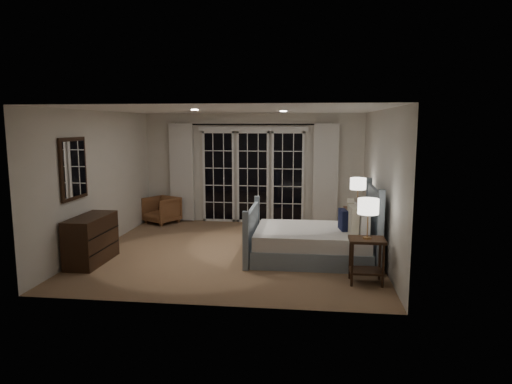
# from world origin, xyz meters

# --- Properties ---
(floor) EXTENTS (5.00, 5.00, 0.00)m
(floor) POSITION_xyz_m (0.00, 0.00, 0.00)
(floor) COLOR #886849
(floor) RESTS_ON ground
(ceiling) EXTENTS (5.00, 5.00, 0.00)m
(ceiling) POSITION_xyz_m (0.00, 0.00, 2.50)
(ceiling) COLOR white
(ceiling) RESTS_ON wall_back
(wall_left) EXTENTS (0.02, 5.00, 2.50)m
(wall_left) POSITION_xyz_m (-2.50, 0.00, 1.25)
(wall_left) COLOR silver
(wall_left) RESTS_ON floor
(wall_right) EXTENTS (0.02, 5.00, 2.50)m
(wall_right) POSITION_xyz_m (2.50, 0.00, 1.25)
(wall_right) COLOR silver
(wall_right) RESTS_ON floor
(wall_back) EXTENTS (5.00, 0.02, 2.50)m
(wall_back) POSITION_xyz_m (0.00, 2.50, 1.25)
(wall_back) COLOR silver
(wall_back) RESTS_ON floor
(wall_front) EXTENTS (5.00, 0.02, 2.50)m
(wall_front) POSITION_xyz_m (0.00, -2.50, 1.25)
(wall_front) COLOR silver
(wall_front) RESTS_ON floor
(french_doors) EXTENTS (2.50, 0.04, 2.20)m
(french_doors) POSITION_xyz_m (0.00, 2.46, 1.09)
(french_doors) COLOR black
(french_doors) RESTS_ON wall_back
(curtain_rod) EXTENTS (3.50, 0.03, 0.03)m
(curtain_rod) POSITION_xyz_m (0.00, 2.40, 2.25)
(curtain_rod) COLOR black
(curtain_rod) RESTS_ON wall_back
(curtain_left) EXTENTS (0.55, 0.10, 2.25)m
(curtain_left) POSITION_xyz_m (-1.65, 2.38, 1.15)
(curtain_left) COLOR silver
(curtain_left) RESTS_ON curtain_rod
(curtain_right) EXTENTS (0.55, 0.10, 2.25)m
(curtain_right) POSITION_xyz_m (1.65, 2.38, 1.15)
(curtain_right) COLOR silver
(curtain_right) RESTS_ON curtain_rod
(downlight_a) EXTENTS (0.12, 0.12, 0.01)m
(downlight_a) POSITION_xyz_m (0.80, 0.60, 2.49)
(downlight_a) COLOR white
(downlight_a) RESTS_ON ceiling
(downlight_b) EXTENTS (0.12, 0.12, 0.01)m
(downlight_b) POSITION_xyz_m (-0.60, -0.40, 2.49)
(downlight_b) COLOR white
(downlight_b) RESTS_ON ceiling
(bed) EXTENTS (2.09, 1.49, 1.21)m
(bed) POSITION_xyz_m (1.42, -0.30, 0.31)
(bed) COLOR gray
(bed) RESTS_ON floor
(nightstand_left) EXTENTS (0.50, 0.40, 0.66)m
(nightstand_left) POSITION_xyz_m (2.13, -1.42, 0.43)
(nightstand_left) COLOR #321E10
(nightstand_left) RESTS_ON floor
(nightstand_right) EXTENTS (0.51, 0.40, 0.66)m
(nightstand_right) POSITION_xyz_m (2.22, 0.96, 0.43)
(nightstand_right) COLOR #321E10
(nightstand_right) RESTS_ON floor
(lamp_left) EXTENTS (0.30, 0.30, 0.57)m
(lamp_left) POSITION_xyz_m (2.13, -1.42, 1.11)
(lamp_left) COLOR #B47E48
(lamp_left) RESTS_ON nightstand_left
(lamp_right) EXTENTS (0.30, 0.30, 0.58)m
(lamp_right) POSITION_xyz_m (2.22, 0.96, 1.12)
(lamp_right) COLOR #B47E48
(lamp_right) RESTS_ON nightstand_right
(armchair) EXTENTS (0.90, 0.91, 0.61)m
(armchair) POSITION_xyz_m (-2.06, 2.10, 0.30)
(armchair) COLOR brown
(armchair) RESTS_ON floor
(dresser) EXTENTS (0.47, 1.10, 0.78)m
(dresser) POSITION_xyz_m (-2.23, -0.97, 0.39)
(dresser) COLOR #321E10
(dresser) RESTS_ON floor
(mirror) EXTENTS (0.05, 0.85, 1.00)m
(mirror) POSITION_xyz_m (-2.47, -0.97, 1.55)
(mirror) COLOR #321E10
(mirror) RESTS_ON wall_left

